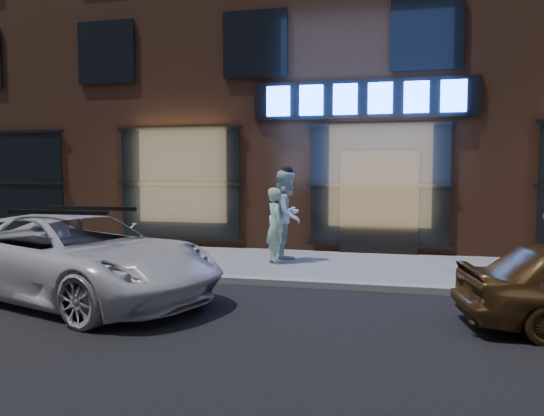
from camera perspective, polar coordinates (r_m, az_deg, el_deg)
The scene contains 6 objects.
ground at distance 8.88m, azimuth 10.35°, elevation -8.71°, with size 90.00×90.00×0.00m, color slate.
curb at distance 8.87m, azimuth 10.36°, elevation -8.33°, with size 60.00×0.25×0.12m, color gray.
storefront_building at distance 16.94m, azimuth 12.14°, elevation 14.90°, with size 30.20×8.28×10.30m.
man_bowtie at distance 11.15m, azimuth 0.39°, elevation -1.88°, with size 0.58×0.38×1.59m, color #A3D7B7.
man_cap at distance 11.34m, azimuth 1.60°, elevation -0.83°, with size 0.95×0.74×1.96m, color silver.
white_suv at distance 8.55m, azimuth -20.39°, elevation -4.94°, with size 2.18×4.72×1.31m, color silver.
Camera 1 is at (0.46, -8.65, 1.97)m, focal length 35.00 mm.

